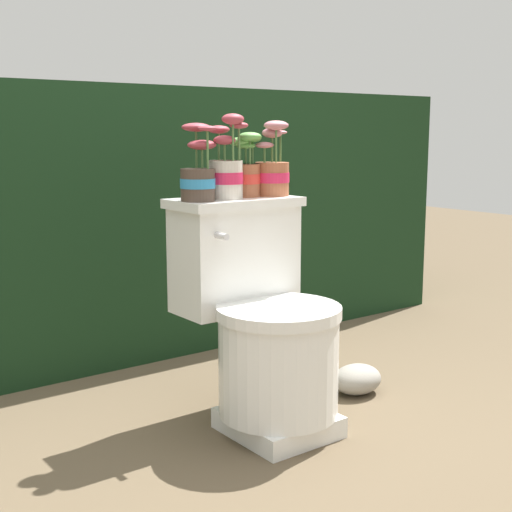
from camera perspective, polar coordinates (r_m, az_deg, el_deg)
ground_plane at (r=2.30m, az=-0.11°, el=-14.38°), size 12.00×12.00×0.00m
hedge_backdrop at (r=3.24m, az=-13.94°, el=2.88°), size 3.60×0.89×1.13m
toilet at (r=2.29m, az=0.51°, el=-5.53°), size 0.42×0.54×0.73m
potted_plant_left at (r=2.23m, az=-4.64°, el=6.62°), size 0.13×0.13×0.24m
potted_plant_midleft at (r=2.29m, az=-2.41°, el=6.92°), size 0.12×0.14×0.27m
potted_plant_middle at (r=2.37m, az=-0.78°, el=7.00°), size 0.12×0.11×0.21m
potted_plant_midright at (r=2.41m, az=1.31°, el=6.92°), size 0.14×0.12×0.25m
garden_stone at (r=2.66m, az=8.08°, el=-9.73°), size 0.19×0.16×0.11m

